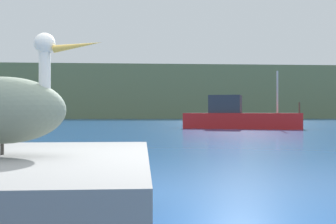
% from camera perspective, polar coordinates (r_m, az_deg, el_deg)
% --- Properties ---
extents(hillside_backdrop, '(140.00, 10.41, 9.11)m').
position_cam_1_polar(hillside_backdrop, '(69.18, -3.93, 2.83)').
color(hillside_backdrop, '#6B7A51').
rests_on(hillside_backdrop, ground).
extents(pier_dock, '(2.40, 2.87, 0.74)m').
position_cam_1_polar(pier_dock, '(3.52, -23.35, -11.93)').
color(pier_dock, gray).
rests_on(pier_dock, ground).
extents(pelican, '(1.48, 0.85, 0.98)m').
position_cam_1_polar(pelican, '(3.43, -23.19, 0.44)').
color(pelican, gray).
rests_on(pelican, pier_dock).
extents(fishing_boat_red, '(7.96, 4.58, 3.81)m').
position_cam_1_polar(fishing_boat_red, '(26.55, 10.30, -0.75)').
color(fishing_boat_red, red).
rests_on(fishing_boat_red, ground).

